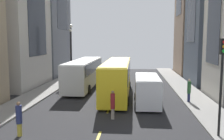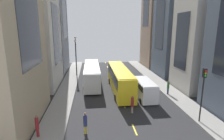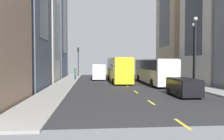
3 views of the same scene
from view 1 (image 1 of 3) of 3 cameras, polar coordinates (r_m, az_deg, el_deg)
The scene contains 20 objects.
ground_plane at distance 29.39m, azimuth 0.99°, elevation -4.40°, with size 42.90×42.90×0.00m, color #28282B.
sidewalk_west at distance 30.99m, azimuth -14.05°, elevation -3.88°, with size 2.82×44.00×0.15m, color gray.
sidewalk_east at distance 29.91m, azimuth 16.60°, elevation -4.34°, with size 2.82×44.00×0.15m, color gray.
lane_stripe_1 at distance 15.02m, azimuth -3.24°, elevation -15.42°, with size 0.16×2.00×0.01m, color yellow.
lane_stripe_2 at distance 20.66m, azimuth -0.81°, elevation -9.18°, with size 0.16×2.00×0.01m, color yellow.
lane_stripe_3 at distance 26.46m, azimuth 0.53°, elevation -5.63°, with size 0.16×2.00×0.01m, color yellow.
lane_stripe_4 at distance 32.33m, azimuth 1.37°, elevation -3.37°, with size 0.16×2.00×0.01m, color yellow.
lane_stripe_5 at distance 38.24m, azimuth 1.95°, elevation -1.80°, with size 0.16×2.00×0.01m, color yellow.
lane_stripe_6 at distance 44.17m, azimuth 2.38°, elevation -0.65°, with size 0.16×2.00×0.01m, color yellow.
lane_stripe_7 at distance 50.13m, azimuth 2.70°, elevation 0.22°, with size 0.16×2.00×0.01m, color yellow.
city_bus_white at distance 30.46m, azimuth -6.40°, elevation -0.22°, with size 2.80×12.95×3.35m.
streetcar_yellow at distance 25.78m, azimuth 1.23°, elevation -1.18°, with size 2.70×13.22×3.59m.
delivery_van_white at distance 22.03m, azimuth 8.17°, elevation -4.21°, with size 2.25×5.73×2.58m.
car_black_0 at distance 41.65m, azimuth -2.77°, elevation 0.17°, with size 2.00×4.16×1.56m.
pedestrian_crossing_near at distance 23.49m, azimuth 17.43°, elevation -4.37°, with size 0.33×0.33×2.11m.
pedestrian_waiting_curb at distance 15.89m, azimuth -20.75°, elevation -10.36°, with size 0.36×0.36×2.11m.
pedestrian_walking_far at distance 17.99m, azimuth 0.17°, elevation -7.89°, with size 0.33×0.33×2.12m.
traffic_light_near_corner at distance 15.24m, azimuth 24.15°, elevation 0.24°, with size 0.32×0.44×5.66m.
streetlamp_near at distance 36.40m, azimuth -9.57°, elevation 4.94°, with size 0.44×0.44×7.29m.
streetlamp_far at distance 36.76m, azimuth -9.43°, elevation 5.44°, with size 0.44×0.44×7.88m.
Camera 1 is at (2.04, -28.76, 5.66)m, focal length 39.44 mm.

